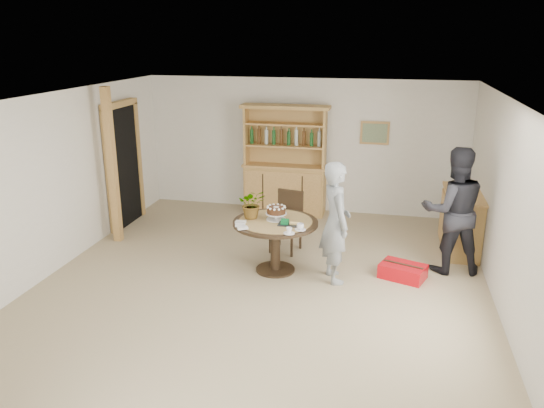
{
  "coord_description": "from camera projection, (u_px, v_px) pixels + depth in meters",
  "views": [
    {
      "loc": [
        1.56,
        -6.23,
        3.24
      ],
      "look_at": [
        0.06,
        0.46,
        1.05
      ],
      "focal_mm": 35.0,
      "sensor_mm": 36.0,
      "label": 1
    }
  ],
  "objects": [
    {
      "name": "sideboard",
      "position": [
        461.0,
        221.0,
        8.24
      ],
      "size": [
        0.54,
        1.26,
        0.94
      ],
      "color": "tan",
      "rests_on": "ground"
    },
    {
      "name": "birthday_cake",
      "position": [
        276.0,
        211.0,
        7.42
      ],
      "size": [
        0.3,
        0.3,
        0.2
      ],
      "color": "white",
      "rests_on": "dining_table"
    },
    {
      "name": "adult_person",
      "position": [
        453.0,
        211.0,
        7.38
      ],
      "size": [
        0.98,
        0.83,
        1.81
      ],
      "primitive_type": "imported",
      "rotation": [
        0.0,
        0.0,
        3.31
      ],
      "color": "black",
      "rests_on": "ground"
    },
    {
      "name": "room_shell",
      "position": [
        259.0,
        162.0,
        6.57
      ],
      "size": [
        6.04,
        7.04,
        2.52
      ],
      "color": "white",
      "rests_on": "ground"
    },
    {
      "name": "napkins",
      "position": [
        241.0,
        225.0,
        7.2
      ],
      "size": [
        0.24,
        0.33,
        0.03
      ],
      "color": "white",
      "rests_on": "dining_table"
    },
    {
      "name": "hutch",
      "position": [
        285.0,
        177.0,
        9.96
      ],
      "size": [
        1.62,
        0.54,
        2.04
      ],
      "color": "tan",
      "rests_on": "ground"
    },
    {
      "name": "dining_chair",
      "position": [
        288.0,
        217.0,
        8.25
      ],
      "size": [
        0.5,
        0.5,
        0.95
      ],
      "rotation": [
        0.0,
        0.0,
        -0.21
      ],
      "color": "black",
      "rests_on": "ground"
    },
    {
      "name": "doorway",
      "position": [
        123.0,
        163.0,
        9.23
      ],
      "size": [
        0.13,
        1.1,
        2.18
      ],
      "color": "black",
      "rests_on": "ground"
    },
    {
      "name": "teen_boy",
      "position": [
        336.0,
        222.0,
        7.12
      ],
      "size": [
        0.61,
        0.72,
        1.67
      ],
      "primitive_type": "imported",
      "rotation": [
        0.0,
        0.0,
        1.97
      ],
      "color": "gray",
      "rests_on": "ground"
    },
    {
      "name": "red_suitcase",
      "position": [
        403.0,
        271.0,
        7.38
      ],
      "size": [
        0.7,
        0.58,
        0.21
      ],
      "rotation": [
        0.0,
        0.0,
        -0.35
      ],
      "color": "red",
      "rests_on": "ground"
    },
    {
      "name": "pine_post",
      "position": [
        112.0,
        167.0,
        8.39
      ],
      "size": [
        0.12,
        0.12,
        2.5
      ],
      "primitive_type": "cube",
      "color": "tan",
      "rests_on": "ground"
    },
    {
      "name": "coffee_cup_b",
      "position": [
        289.0,
        231.0,
        6.93
      ],
      "size": [
        0.15,
        0.15,
        0.08
      ],
      "color": "white",
      "rests_on": "dining_table"
    },
    {
      "name": "coffee_cup_a",
      "position": [
        300.0,
        227.0,
        7.06
      ],
      "size": [
        0.15,
        0.15,
        0.09
      ],
      "color": "white",
      "rests_on": "dining_table"
    },
    {
      "name": "flower_vase",
      "position": [
        252.0,
        204.0,
        7.47
      ],
      "size": [
        0.47,
        0.44,
        0.42
      ],
      "primitive_type": "imported",
      "rotation": [
        0.0,
        0.0,
        0.35
      ],
      "color": "#3F7233",
      "rests_on": "dining_table"
    },
    {
      "name": "gift_tray",
      "position": [
        289.0,
        223.0,
        7.25
      ],
      "size": [
        0.3,
        0.2,
        0.08
      ],
      "color": "black",
      "rests_on": "dining_table"
    },
    {
      "name": "dining_table",
      "position": [
        275.0,
        231.0,
        7.46
      ],
      "size": [
        1.2,
        1.2,
        0.76
      ],
      "color": "black",
      "rests_on": "ground"
    },
    {
      "name": "ground",
      "position": [
        260.0,
        288.0,
        7.1
      ],
      "size": [
        7.0,
        7.0,
        0.0
      ],
      "primitive_type": "plane",
      "color": "tan",
      "rests_on": "ground"
    }
  ]
}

